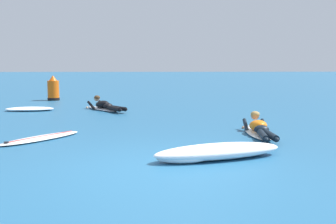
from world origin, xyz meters
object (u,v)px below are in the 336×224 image
(channel_marker_buoy, at_px, (53,90))
(drifting_surfboard, at_px, (40,138))
(surfer_far, at_px, (104,106))
(surfer_near, at_px, (259,129))

(channel_marker_buoy, bearing_deg, drifting_surfboard, -78.26)
(surfer_far, height_order, drifting_surfboard, surfer_far)
(surfer_near, relative_size, channel_marker_buoy, 2.21)
(surfer_near, relative_size, surfer_far, 1.10)
(surfer_near, bearing_deg, surfer_far, 129.15)
(drifting_surfboard, relative_size, channel_marker_buoy, 1.73)
(drifting_surfboard, height_order, channel_marker_buoy, channel_marker_buoy)
(drifting_surfboard, bearing_deg, channel_marker_buoy, 101.74)
(drifting_surfboard, xyz_separation_m, channel_marker_buoy, (-1.95, 9.41, 0.42))
(surfer_near, xyz_separation_m, drifting_surfboard, (-4.92, -0.38, -0.11))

